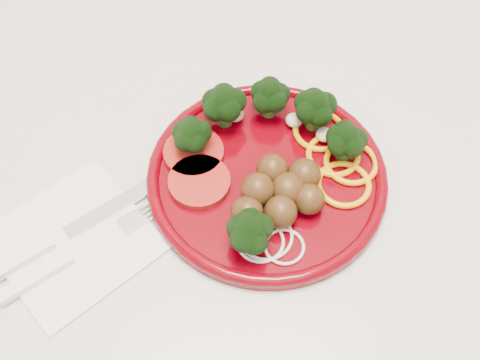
{
  "coord_description": "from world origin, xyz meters",
  "views": [
    {
      "loc": [
        0.17,
        1.31,
        1.45
      ],
      "look_at": [
        0.18,
        1.66,
        0.92
      ],
      "focal_mm": 45.0,
      "sensor_mm": 36.0,
      "label": 1
    }
  ],
  "objects_px": {
    "plate": "(269,167)",
    "napkin": "(74,241)",
    "knife": "(47,244)",
    "fork": "(56,266)"
  },
  "relations": [
    {
      "from": "fork",
      "to": "napkin",
      "type": "bearing_deg",
      "value": 33.31
    },
    {
      "from": "knife",
      "to": "fork",
      "type": "bearing_deg",
      "value": -97.0
    },
    {
      "from": "knife",
      "to": "plate",
      "type": "bearing_deg",
      "value": -15.26
    },
    {
      "from": "napkin",
      "to": "knife",
      "type": "xyz_separation_m",
      "value": [
        -0.03,
        -0.0,
        0.01
      ]
    },
    {
      "from": "plate",
      "to": "napkin",
      "type": "xyz_separation_m",
      "value": [
        -0.21,
        -0.07,
        -0.02
      ]
    },
    {
      "from": "knife",
      "to": "fork",
      "type": "xyz_separation_m",
      "value": [
        0.01,
        -0.02,
        -0.0
      ]
    },
    {
      "from": "fork",
      "to": "knife",
      "type": "bearing_deg",
      "value": 83.0
    },
    {
      "from": "plate",
      "to": "napkin",
      "type": "bearing_deg",
      "value": -160.69
    },
    {
      "from": "plate",
      "to": "knife",
      "type": "xyz_separation_m",
      "value": [
        -0.23,
        -0.08,
        -0.01
      ]
    },
    {
      "from": "plate",
      "to": "knife",
      "type": "relative_size",
      "value": 1.42
    }
  ]
}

